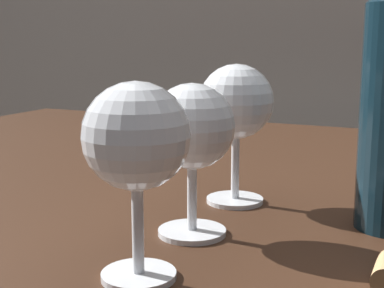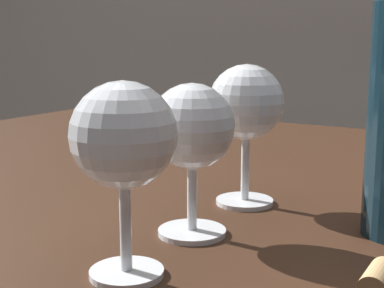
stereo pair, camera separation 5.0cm
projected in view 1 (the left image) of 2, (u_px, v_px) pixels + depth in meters
name	position (u px, v px, depth m)	size (l,w,h in m)	color
dining_table	(261.00, 232.00, 0.75)	(1.47, 0.94, 0.71)	#382114
wine_glass_amber	(136.00, 141.00, 0.41)	(0.08, 0.08, 0.15)	white
wine_glass_white	(192.00, 131.00, 0.50)	(0.08, 0.08, 0.14)	white
wine_glass_pinot	(236.00, 106.00, 0.60)	(0.08, 0.08, 0.15)	white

